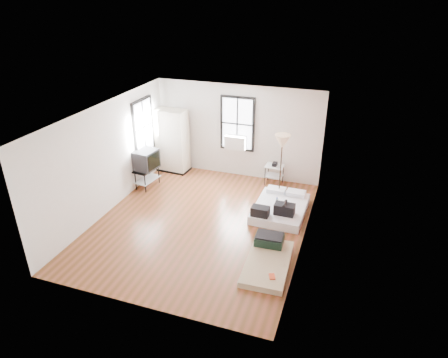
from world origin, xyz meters
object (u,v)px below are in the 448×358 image
at_px(mattress_bare, 268,257).
at_px(side_table, 274,169).
at_px(floor_lamp, 282,144).
at_px(tv_stand, 146,161).
at_px(wardrobe, 172,141).
at_px(mattress_main, 280,208).

height_order(mattress_bare, side_table, side_table).
bearing_deg(floor_lamp, side_table, 110.70).
distance_m(mattress_bare, tv_stand, 4.79).
height_order(side_table, floor_lamp, floor_lamp).
relative_size(wardrobe, side_table, 2.88).
bearing_deg(tv_stand, mattress_bare, -21.79).
height_order(side_table, tv_stand, tv_stand).
bearing_deg(mattress_bare, floor_lamp, 94.73).
xyz_separation_m(mattress_main, tv_stand, (-3.96, 0.24, 0.66)).
distance_m(side_table, floor_lamp, 1.50).
height_order(mattress_main, mattress_bare, mattress_main).
distance_m(mattress_main, tv_stand, 4.02).
xyz_separation_m(mattress_main, wardrobe, (-3.75, 1.54, 0.83)).
xyz_separation_m(mattress_bare, side_table, (-0.70, 3.68, 0.35)).
height_order(mattress_main, tv_stand, tv_stand).
bearing_deg(wardrobe, side_table, 5.50).
distance_m(mattress_bare, wardrobe, 5.40).
bearing_deg(mattress_main, floor_lamp, 105.02).
bearing_deg(floor_lamp, tv_stand, -172.91).
xyz_separation_m(mattress_bare, wardrobe, (-3.92, 3.61, 0.87)).
bearing_deg(side_table, wardrobe, -178.76).
xyz_separation_m(mattress_main, floor_lamp, (-0.18, 0.71, 1.46)).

